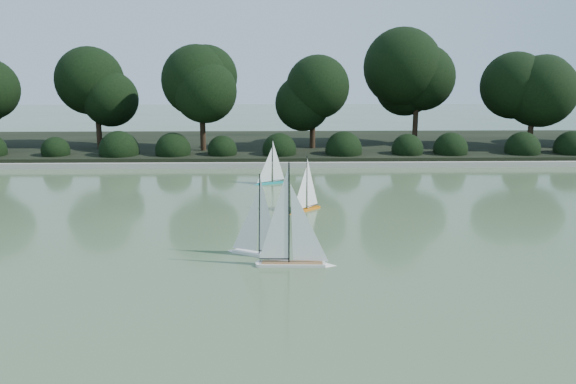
{
  "coord_description": "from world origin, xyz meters",
  "views": [
    {
      "loc": [
        -0.4,
        -9.37,
        3.31
      ],
      "look_at": [
        -0.13,
        2.18,
        0.7
      ],
      "focal_mm": 35.0,
      "sensor_mm": 36.0,
      "label": 1
    }
  ],
  "objects_px": {
    "sailboat_white_a": "(252,242)",
    "sailboat_white_b": "(298,249)",
    "sailboat_orange": "(304,202)",
    "race_buoy": "(308,248)",
    "sailboat_teal": "(269,176)"
  },
  "relations": [
    {
      "from": "sailboat_orange",
      "to": "sailboat_white_a",
      "type": "bearing_deg",
      "value": -109.4
    },
    {
      "from": "sailboat_orange",
      "to": "race_buoy",
      "type": "height_order",
      "value": "sailboat_orange"
    },
    {
      "from": "sailboat_white_b",
      "to": "race_buoy",
      "type": "height_order",
      "value": "sailboat_white_b"
    },
    {
      "from": "sailboat_teal",
      "to": "sailboat_white_b",
      "type": "bearing_deg",
      "value": -85.28
    },
    {
      "from": "sailboat_white_a",
      "to": "race_buoy",
      "type": "height_order",
      "value": "sailboat_white_a"
    },
    {
      "from": "sailboat_white_a",
      "to": "sailboat_white_b",
      "type": "height_order",
      "value": "sailboat_white_b"
    },
    {
      "from": "sailboat_white_b",
      "to": "sailboat_teal",
      "type": "distance_m",
      "value": 6.77
    },
    {
      "from": "sailboat_teal",
      "to": "race_buoy",
      "type": "xyz_separation_m",
      "value": [
        0.79,
        -5.78,
        -0.22
      ]
    },
    {
      "from": "sailboat_white_b",
      "to": "sailboat_teal",
      "type": "relative_size",
      "value": 1.38
    },
    {
      "from": "sailboat_white_a",
      "to": "race_buoy",
      "type": "relative_size",
      "value": 10.2
    },
    {
      "from": "sailboat_orange",
      "to": "sailboat_teal",
      "type": "distance_m",
      "value": 3.22
    },
    {
      "from": "sailboat_teal",
      "to": "race_buoy",
      "type": "bearing_deg",
      "value": -82.25
    },
    {
      "from": "sailboat_orange",
      "to": "sailboat_white_b",
      "type": "bearing_deg",
      "value": -94.4
    },
    {
      "from": "sailboat_white_a",
      "to": "race_buoy",
      "type": "bearing_deg",
      "value": 20.3
    },
    {
      "from": "race_buoy",
      "to": "sailboat_orange",
      "type": "bearing_deg",
      "value": 88.94
    }
  ]
}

